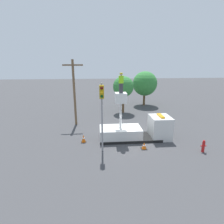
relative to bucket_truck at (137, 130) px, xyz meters
The scene contains 11 objects.
ground_plane 1.11m from the bucket_truck, behind, with size 120.00×120.00×0.00m, color #424244.
bucket_truck is the anchor object (origin of this frame).
worker 4.78m from the bucket_truck, behind, with size 0.40×0.26×1.75m.
traffic_light_pole 5.11m from the bucket_truck, 146.51° to the right, with size 0.34×0.57×5.65m.
traffic_light_across 9.31m from the bucket_truck, 92.04° to the left, with size 0.34×0.57×5.39m.
fire_hydrant 5.72m from the bucket_truck, 31.76° to the right, with size 0.47×0.23×1.06m.
traffic_cone_rear 5.12m from the bucket_truck, behind, with size 0.46×0.46×0.74m.
traffic_cone_curbside 2.19m from the bucket_truck, 85.68° to the right, with size 0.50×0.50×0.60m.
tree_left_bg 9.40m from the bucket_truck, 90.45° to the left, with size 2.91×2.91×5.23m.
tree_right_bg 13.90m from the bucket_truck, 72.52° to the left, with size 3.97×3.97×5.64m.
utility_pole 8.33m from the bucket_truck, 144.61° to the left, with size 2.20×0.26×7.40m.
Camera 1 is at (-3.00, -15.26, 7.21)m, focal length 28.00 mm.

